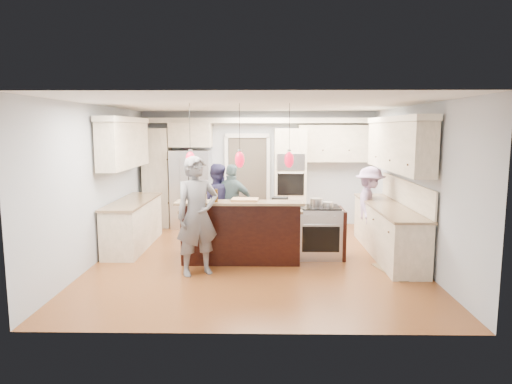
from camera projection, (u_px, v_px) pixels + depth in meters
The scene contains 23 objects.
ground_plane at pixel (256, 259), 8.12m from camera, with size 6.00×6.00×0.00m, color brown.
room_shell at pixel (256, 157), 7.87m from camera, with size 5.54×6.04×2.72m.
refrigerator at pixel (191, 189), 10.64m from camera, with size 0.90×0.70×1.80m, color #B7B7BC.
oven_column at pixel (290, 178), 10.59m from camera, with size 0.72×0.69×2.30m.
back_upper_cabinets at pixel (226, 156), 10.64m from camera, with size 5.30×0.61×2.54m.
right_counter_run at pixel (391, 198), 8.23m from camera, with size 0.64×3.10×2.51m.
left_cabinets at pixel (130, 193), 8.81m from camera, with size 0.64×2.30×2.51m.
kitchen_island at pixel (242, 231), 8.13m from camera, with size 2.10×1.46×1.12m.
island_range at pixel (320, 232), 8.19m from camera, with size 0.82×0.71×0.92m.
pendant_lights at pixel (240, 159), 7.37m from camera, with size 1.75×0.15×1.03m.
person_bar_end at pixel (197, 216), 7.14m from camera, with size 0.69×0.45×1.88m, color slate.
person_far_left at pixel (216, 202), 9.37m from camera, with size 0.77×0.60×1.59m, color navy.
person_far_right at pixel (232, 203), 9.30m from camera, with size 0.93×0.39×1.58m, color #4D676C.
person_range_side at pixel (370, 206), 9.06m from camera, with size 1.01×0.58×1.56m, color #A689B9.
floor_rug at pixel (403, 271), 7.39m from camera, with size 0.65×0.94×0.01m, color #8E714D.
water_bottle at pixel (183, 191), 7.50m from camera, with size 0.07×0.07×0.31m, color silver.
beer_bottle_a at pixel (198, 194), 7.39m from camera, with size 0.06×0.06×0.25m, color #4D300D.
beer_bottle_b at pixel (216, 196), 7.35m from camera, with size 0.05×0.05×0.21m, color #4D300D.
beer_bottle_c at pixel (205, 195), 7.41m from camera, with size 0.06×0.06×0.23m, color #4D300D.
drink_can at pixel (205, 198), 7.34m from camera, with size 0.07×0.07×0.13m, color #B7B7BC.
cutting_board at pixel (245, 200), 7.51m from camera, with size 0.44×0.31×0.03m, color tan.
pot_large at pixel (316, 202), 8.25m from camera, with size 0.22×0.22×0.13m, color #B7B7BC.
pot_small at pixel (328, 204), 8.07m from camera, with size 0.18×0.18×0.09m, color #B7B7BC.
Camera 1 is at (0.14, -7.88, 2.31)m, focal length 32.00 mm.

